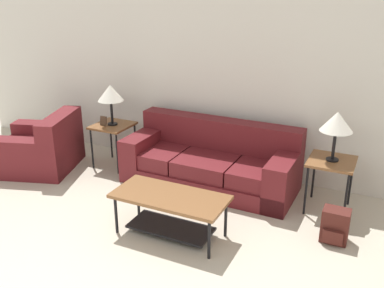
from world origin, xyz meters
name	(u,v)px	position (x,y,z in m)	size (l,w,h in m)	color
wall_back	(232,79)	(0.00, 4.36, 1.30)	(9.01, 0.06, 2.60)	silver
couch	(211,163)	(-0.05, 3.81, 0.30)	(2.24, 0.93, 0.82)	maroon
armchair	(40,149)	(-2.44, 3.24, 0.28)	(1.27, 1.26, 0.80)	maroon
coffee_table	(170,206)	(0.05, 2.50, 0.34)	(1.19, 0.55, 0.46)	brown
side_table_left	(113,129)	(-1.55, 3.77, 0.56)	(0.51, 0.54, 0.62)	brown
side_table_right	(331,166)	(1.45, 3.77, 0.56)	(0.51, 0.54, 0.62)	brown
table_lamp_left	(110,94)	(-1.55, 3.77, 1.07)	(0.36, 0.36, 0.57)	black
table_lamp_right	(337,122)	(1.45, 3.77, 1.07)	(0.36, 0.36, 0.57)	black
backpack	(335,226)	(1.63, 3.12, 0.17)	(0.27, 0.27, 0.36)	#4C1E19
picture_frame	(103,121)	(-1.64, 3.69, 0.69)	(0.10, 0.04, 0.13)	#4C3828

